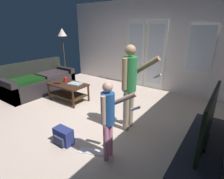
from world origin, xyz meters
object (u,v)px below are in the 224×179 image
Objects in this scene: coffee_table at (68,88)px; tv_stand at (201,157)px; laptop_closed at (75,84)px; tv_remote_black at (57,83)px; loose_keyboard at (93,152)px; cup_near_edge at (65,80)px; leather_couch at (39,82)px; flat_screen_tv at (209,119)px; floor_lamp at (62,36)px; person_child at (109,115)px; person_adult at (130,81)px; backpack at (63,136)px.

tv_stand is at bearing -10.82° from coffee_table.
coffee_table is 3.03× the size of laptop_closed.
tv_stand is (3.36, -0.64, -0.12)m from coffee_table.
loose_keyboard is at bearing -57.78° from tv_remote_black.
coffee_table is 0.27m from cup_near_edge.
leather_couch is 4.66m from flat_screen_tv.
laptop_closed is 0.37m from cup_near_edge.
coffee_table is at bearing -38.67° from floor_lamp.
tv_remote_black reaches higher than tv_stand.
flat_screen_tv reaches higher than loose_keyboard.
cup_near_edge is at bearing 152.61° from person_child.
laptop_closed is at bearing 26.47° from coffee_table.
person_adult is at bearing -22.05° from laptop_closed.
person_child is 2.37m from laptop_closed.
person_child reaches higher than backpack.
backpack is 1.99m from tv_remote_black.
floor_lamp is at bearing 157.33° from person_adult.
person_child is (-1.17, -0.51, -0.09)m from flat_screen_tv.
loose_keyboard is at bearing -158.46° from tv_stand.
cup_near_edge is 0.25m from tv_remote_black.
tv_stand is (4.59, -0.58, -0.08)m from leather_couch.
flat_screen_tv is at bearing 114.90° from tv_stand.
flat_screen_tv reaches higher than cup_near_edge.
backpack is at bearing -61.63° from laptop_closed.
tv_remote_black is (-0.22, -0.16, 0.14)m from coffee_table.
person_adult is 9.42× the size of tv_remote_black.
backpack is at bearing -42.39° from cup_near_edge.
loose_keyboard is (3.15, -1.15, -0.30)m from leather_couch.
floor_lamp reaches higher than loose_keyboard.
floor_lamp is at bearing 144.78° from loose_keyboard.
person_child is 2.62m from tv_remote_black.
person_adult reaches higher than tv_remote_black.
tv_remote_black is at bearing 172.39° from tv_stand.
tv_remote_black is at bearing -46.72° from floor_lamp.
laptop_closed is at bearing 166.99° from tv_stand.
tv_remote_black is (-3.58, 0.48, -0.33)m from flat_screen_tv.
leather_couch is 3.62m from person_child.
person_child is at bearing -156.64° from tv_stand.
tv_stand is 5.41m from floor_lamp.
loose_keyboard is (-1.44, -0.57, -0.80)m from flat_screen_tv.
person_adult is 1.33× the size of person_child.
loose_keyboard is 2.67× the size of tv_remote_black.
floor_lamp is (-0.30, 1.28, 1.27)m from leather_couch.
cup_near_edge is (1.05, 0.14, 0.22)m from leather_couch.
flat_screen_tv is at bearing -20.85° from floor_lamp.
person_child is (3.42, -1.09, 0.42)m from leather_couch.
loose_keyboard is at bearing -166.82° from person_child.
person_adult is at bearing 84.53° from loose_keyboard.
backpack is at bearing -44.26° from coffee_table.
cup_near_edge is at bearing 168.52° from flat_screen_tv.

